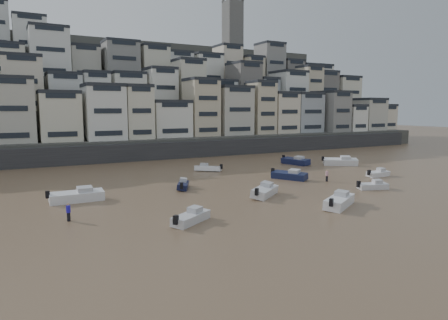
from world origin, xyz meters
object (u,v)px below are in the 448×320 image
boat_d (378,173)px  boat_k (77,194)px  boat_e (289,174)px  boat_b (373,185)px  boat_h (208,167)px  boat_j (191,216)px  person_pink (327,176)px  boat_f (183,184)px  boat_c (265,190)px  person_blue (68,212)px  boat_i (295,160)px  boat_a (339,199)px  boat_g (340,161)px

boat_d → boat_k: (-43.78, 4.54, 0.26)m
boat_d → boat_k: bearing=172.0°
boat_e → boat_k: size_ratio=0.91×
boat_d → boat_k: size_ratio=0.70×
boat_b → boat_h: boat_h is taller
boat_d → boat_j: boat_j is taller
boat_e → person_pink: 5.45m
boat_d → boat_f: size_ratio=1.02×
boat_c → boat_f: 11.34m
boat_b → boat_j: (-27.22, -2.84, 0.09)m
person_blue → boat_k: bearing=76.4°
boat_i → boat_h: bearing=-103.8°
boat_f → boat_i: bearing=-40.6°
boat_f → boat_k: boat_k is taller
boat_b → person_blue: person_blue is taller
boat_a → boat_j: 16.63m
boat_h → boat_d: bearing=-178.6°
boat_j → person_pink: bearing=-11.2°
boat_c → boat_k: size_ratio=0.92×
boat_b → boat_j: bearing=-156.1°
boat_e → person_blue: size_ratio=3.37×
person_pink → boat_e: bearing=133.1°
boat_b → person_blue: (-37.10, 3.15, 0.28)m
boat_b → person_pink: bearing=118.6°
boat_j → boat_k: (-7.97, 13.88, 0.20)m
boat_i → boat_k: bearing=-84.9°
boat_a → boat_f: bearing=92.8°
boat_b → boat_c: size_ratio=0.73×
boat_i → boat_d: bearing=-2.5°
boat_j → person_blue: (-9.88, 5.99, 0.19)m
person_pink → person_blue: bearing=-173.6°
boat_k → boat_j: bearing=-59.9°
boat_k → person_pink: boat_k is taller
boat_c → boat_k: bearing=122.3°
boat_b → boat_i: 24.12m
boat_d → person_blue: (-45.69, -3.35, 0.26)m
boat_d → boat_j: size_ratio=0.90×
boat_i → person_blue: bearing=-76.4°
boat_b → boat_d: boat_d is taller
boat_e → person_pink: bearing=16.1°
boat_e → boat_g: boat_g is taller
boat_c → boat_h: size_ratio=1.21×
boat_h → boat_k: bearing=71.2°
boat_b → boat_h: bearing=134.9°
boat_f → boat_j: bearing=-172.6°
boat_j → boat_b: bearing=-26.4°
boat_d → boat_i: boat_i is taller
boat_a → boat_g: 32.81m
boat_h → person_pink: bearing=164.3°
boat_i → boat_f: bearing=-79.7°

